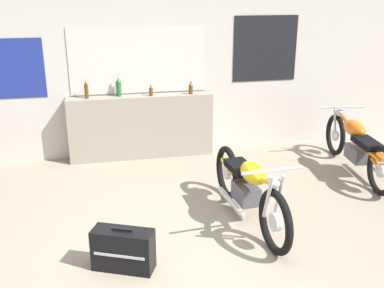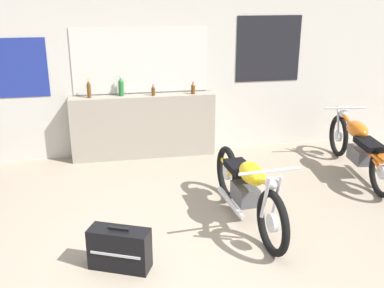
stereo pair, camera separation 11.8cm
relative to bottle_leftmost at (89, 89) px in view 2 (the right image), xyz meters
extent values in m
plane|color=gray|center=(0.87, -3.15, -1.10)|extent=(24.00, 24.00, 0.00)
cube|color=beige|center=(0.87, 0.18, 0.30)|extent=(10.00, 0.06, 2.80)
cube|color=silver|center=(0.79, 0.14, 0.39)|extent=(1.98, 0.01, 0.92)
cube|color=beige|center=(0.79, 0.14, 0.39)|extent=(2.04, 0.01, 0.98)
cube|color=black|center=(2.80, 0.14, 0.50)|extent=(1.04, 0.01, 1.02)
cube|color=navy|center=(-0.92, 0.14, 0.32)|extent=(0.71, 0.01, 0.85)
cube|color=gray|center=(0.79, 0.00, -0.61)|extent=(2.20, 0.28, 0.97)
cylinder|color=#5B3814|center=(0.00, 0.00, -0.02)|extent=(0.06, 0.06, 0.20)
cone|color=#5B3814|center=(0.00, 0.00, 0.11)|extent=(0.05, 0.05, 0.06)
cylinder|color=gold|center=(0.00, 0.00, 0.15)|extent=(0.02, 0.02, 0.02)
cylinder|color=#23662D|center=(0.47, 0.05, -0.02)|extent=(0.08, 0.08, 0.22)
cone|color=#23662D|center=(0.47, 0.05, 0.12)|extent=(0.07, 0.07, 0.06)
cylinder|color=silver|center=(0.47, 0.05, 0.17)|extent=(0.03, 0.03, 0.02)
cylinder|color=#5B3814|center=(0.95, -0.03, -0.07)|extent=(0.06, 0.06, 0.12)
cone|color=#5B3814|center=(0.95, -0.03, 0.01)|extent=(0.05, 0.05, 0.03)
cylinder|color=red|center=(0.95, -0.03, 0.03)|extent=(0.02, 0.02, 0.01)
cylinder|color=#5B3814|center=(1.56, -0.03, -0.06)|extent=(0.06, 0.06, 0.13)
cone|color=#5B3814|center=(1.56, -0.03, 0.03)|extent=(0.05, 0.05, 0.04)
cylinder|color=red|center=(1.56, -0.03, 0.05)|extent=(0.03, 0.03, 0.01)
torus|color=black|center=(1.78, -2.98, -0.77)|extent=(0.13, 0.66, 0.66)
cylinder|color=silver|center=(1.78, -2.98, -0.77)|extent=(0.07, 0.19, 0.19)
torus|color=black|center=(1.67, -1.66, -0.77)|extent=(0.13, 0.66, 0.66)
cylinder|color=silver|center=(1.67, -1.66, -0.77)|extent=(0.07, 0.19, 0.19)
cube|color=#4C4C51|center=(1.72, -2.26, -0.79)|extent=(0.25, 0.39, 0.20)
cylinder|color=yellow|center=(1.72, -2.26, -0.58)|extent=(0.15, 1.21, 0.42)
ellipsoid|color=yellow|center=(1.73, -2.43, -0.47)|extent=(0.27, 0.47, 0.22)
cube|color=black|center=(1.70, -2.06, -0.55)|extent=(0.27, 0.47, 0.08)
cube|color=yellow|center=(1.68, -1.74, -0.61)|extent=(0.16, 0.27, 0.04)
cylinder|color=silver|center=(1.83, -2.91, -0.52)|extent=(0.05, 0.16, 0.49)
cylinder|color=silver|center=(1.71, -2.92, -0.52)|extent=(0.05, 0.16, 0.49)
cylinder|color=silver|center=(1.77, -2.85, -0.28)|extent=(0.64, 0.08, 0.03)
sphere|color=silver|center=(1.77, -2.91, -0.38)|extent=(0.13, 0.13, 0.13)
cylinder|color=silver|center=(1.57, -2.18, -0.92)|extent=(0.12, 0.73, 0.06)
torus|color=black|center=(3.78, -0.54, -0.78)|extent=(0.15, 0.65, 0.65)
cylinder|color=silver|center=(3.78, -0.54, -0.78)|extent=(0.07, 0.19, 0.18)
torus|color=black|center=(3.59, -2.01, -0.78)|extent=(0.15, 0.65, 0.65)
cylinder|color=silver|center=(3.59, -2.01, -0.78)|extent=(0.07, 0.19, 0.18)
cube|color=#4C4C51|center=(3.68, -1.35, -0.79)|extent=(0.27, 0.44, 0.20)
cylinder|color=orange|center=(3.68, -1.35, -0.59)|extent=(0.22, 1.34, 0.42)
ellipsoid|color=orange|center=(3.70, -1.16, -0.48)|extent=(0.30, 0.53, 0.22)
cube|color=black|center=(3.65, -1.57, -0.56)|extent=(0.30, 0.53, 0.08)
cube|color=orange|center=(3.60, -1.92, -0.62)|extent=(0.18, 0.31, 0.04)
cylinder|color=silver|center=(3.71, -0.61, -0.53)|extent=(0.06, 0.18, 0.48)
cylinder|color=silver|center=(3.83, -0.62, -0.53)|extent=(0.06, 0.18, 0.48)
cylinder|color=silver|center=(3.76, -0.69, -0.29)|extent=(0.64, 0.11, 0.03)
sphere|color=silver|center=(3.77, -0.63, -0.39)|extent=(0.13, 0.13, 0.13)
cylinder|color=silver|center=(3.80, -1.47, -0.92)|extent=(0.16, 0.81, 0.06)
cube|color=black|center=(0.29, -2.96, -0.90)|extent=(0.61, 0.43, 0.40)
cube|color=silver|center=(0.24, -3.06, -0.90)|extent=(0.45, 0.21, 0.02)
cube|color=black|center=(0.29, -2.96, -0.68)|extent=(0.19, 0.10, 0.02)
camera|label=1|loc=(0.15, -6.64, 1.39)|focal=42.00mm
camera|label=2|loc=(0.27, -6.66, 1.39)|focal=42.00mm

